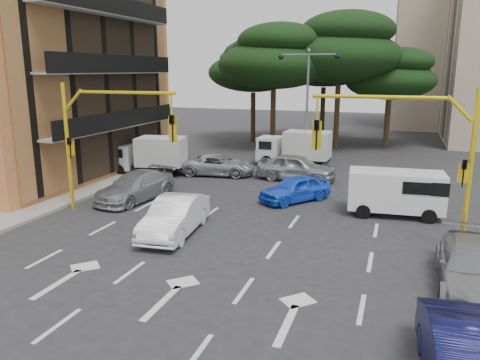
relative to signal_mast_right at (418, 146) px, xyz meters
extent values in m
plane|color=#28282B|center=(-6.80, -1.99, -3.88)|extent=(120.00, 120.00, 0.00)
cube|color=gray|center=(-6.80, 14.01, -3.81)|extent=(1.40, 6.00, 0.15)
cube|color=#C7673E|center=(-24.80, 6.01, 2.62)|extent=(15.00, 16.00, 13.00)
cube|color=black|center=(-17.24, 6.01, 2.12)|extent=(0.12, 14.72, 11.20)
cube|color=black|center=(3.14, 30.01, 4.62)|extent=(0.12, 11.04, 16.20)
cube|color=#C7B195|center=(6.20, 42.01, 4.12)|extent=(16.00, 12.00, 16.00)
cube|color=black|center=(-1.86, 42.01, 3.62)|extent=(0.12, 11.04, 14.20)
cylinder|color=#382616|center=(-10.80, 20.01, -1.41)|extent=(0.44, 0.44, 4.95)
ellipsoid|color=black|center=(-10.80, 20.01, 3.05)|extent=(9.15, 9.15, 3.87)
ellipsoid|color=black|center=(-10.20, 19.61, 4.92)|extent=(6.86, 6.86, 2.86)
ellipsoid|color=black|center=(-11.30, 20.31, 4.37)|extent=(6.07, 6.07, 2.64)
cylinder|color=#382616|center=(-5.80, 22.01, -1.18)|extent=(0.44, 0.44, 5.40)
ellipsoid|color=black|center=(-5.80, 22.01, 3.68)|extent=(9.98, 9.98, 4.22)
ellipsoid|color=black|center=(-5.20, 21.61, 5.72)|extent=(7.49, 7.49, 3.12)
ellipsoid|color=black|center=(-6.30, 22.31, 5.12)|extent=(6.62, 6.62, 2.88)
cylinder|color=#382616|center=(-13.80, 24.01, -1.63)|extent=(0.44, 0.44, 4.50)
ellipsoid|color=black|center=(-13.80, 24.01, 2.42)|extent=(8.32, 8.32, 3.52)
ellipsoid|color=black|center=(-13.20, 23.61, 4.12)|extent=(6.24, 6.24, 2.60)
ellipsoid|color=black|center=(-14.30, 24.31, 3.62)|extent=(5.52, 5.52, 2.40)
cylinder|color=#382616|center=(-1.80, 24.01, -1.86)|extent=(0.44, 0.44, 4.05)
ellipsoid|color=black|center=(-1.80, 24.01, 1.79)|extent=(7.49, 7.49, 3.17)
ellipsoid|color=black|center=(-1.20, 23.61, 3.32)|extent=(5.62, 5.62, 2.34)
ellipsoid|color=black|center=(-2.30, 24.31, 2.87)|extent=(4.97, 4.97, 2.16)
cylinder|color=#382616|center=(-7.80, 27.01, -1.41)|extent=(0.44, 0.44, 4.95)
ellipsoid|color=black|center=(-7.80, 27.01, 3.05)|extent=(9.15, 9.15, 3.87)
ellipsoid|color=black|center=(-7.20, 26.61, 4.92)|extent=(6.86, 6.86, 2.86)
ellipsoid|color=black|center=(-8.30, 27.31, 4.37)|extent=(6.07, 6.07, 2.64)
cylinder|color=yellow|center=(1.80, 0.01, -0.88)|extent=(0.18, 0.18, 6.00)
cylinder|color=yellow|center=(1.25, 0.01, 1.37)|extent=(0.95, 0.14, 0.95)
cylinder|color=yellow|center=(-1.50, 0.01, 1.72)|extent=(4.80, 0.14, 0.14)
cylinder|color=yellow|center=(-3.70, 0.01, 1.27)|extent=(0.08, 0.08, 0.90)
imported|color=black|center=(-3.70, 0.01, 0.22)|extent=(0.20, 0.24, 1.20)
cube|color=yellow|center=(-3.70, 0.09, 0.22)|extent=(0.36, 0.06, 1.10)
imported|color=black|center=(1.58, -0.14, -0.88)|extent=(0.16, 0.20, 1.00)
cube|color=yellow|center=(1.58, -0.04, -0.88)|extent=(0.35, 0.08, 0.70)
cylinder|color=yellow|center=(-15.40, 0.01, -0.88)|extent=(0.18, 0.18, 6.00)
cylinder|color=yellow|center=(-14.85, 0.01, 1.37)|extent=(0.95, 0.14, 0.95)
cylinder|color=yellow|center=(-12.10, 0.01, 1.72)|extent=(4.80, 0.14, 0.14)
cylinder|color=yellow|center=(-9.90, 0.01, 1.27)|extent=(0.08, 0.08, 0.90)
imported|color=black|center=(-9.90, 0.01, 0.22)|extent=(0.20, 0.24, 1.20)
cube|color=yellow|center=(-9.90, 0.09, 0.22)|extent=(0.36, 0.06, 1.10)
imported|color=black|center=(-15.18, -0.14, -0.88)|extent=(0.16, 0.20, 1.00)
cube|color=yellow|center=(-15.18, -0.04, -0.88)|extent=(0.35, 0.08, 0.70)
cylinder|color=slate|center=(-6.80, 14.01, 0.02)|extent=(0.16, 0.16, 7.50)
cylinder|color=slate|center=(-7.70, 14.01, 3.67)|extent=(1.80, 0.10, 0.10)
sphere|color=black|center=(-8.70, 14.01, 3.52)|extent=(0.36, 0.36, 0.36)
cylinder|color=slate|center=(-5.90, 14.01, 3.67)|extent=(1.80, 0.10, 0.10)
sphere|color=black|center=(-4.90, 14.01, 3.52)|extent=(0.36, 0.36, 0.36)
sphere|color=slate|center=(-6.80, 14.01, 3.92)|extent=(0.24, 0.24, 0.24)
imported|color=white|center=(-9.07, -1.61, -3.13)|extent=(2.05, 4.73, 1.51)
imported|color=blue|center=(-5.51, 4.82, -3.22)|extent=(3.62, 4.04, 1.33)
imported|color=#9FA2A7|center=(-13.33, 2.37, -3.17)|extent=(2.74, 5.17, 1.43)
imported|color=#A9AAB1|center=(-11.44, 9.21, -3.24)|extent=(4.90, 2.81, 1.29)
imported|color=#A2A5AA|center=(-6.44, 9.36, -3.07)|extent=(4.89, 2.25, 1.63)
imported|color=gray|center=(1.77, -3.19, -3.16)|extent=(2.19, 5.08, 1.46)
camera|label=1|loc=(-0.65, -17.92, 2.69)|focal=35.00mm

